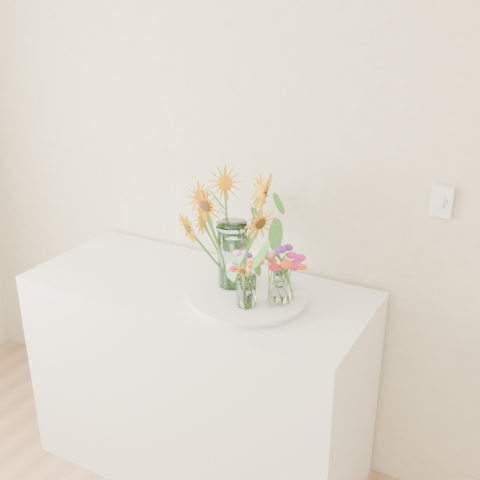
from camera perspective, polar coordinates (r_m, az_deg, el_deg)
The scene contains 10 objects.
counter at distance 2.67m, azimuth -3.84°, elevation -12.93°, with size 1.40×0.60×0.90m, color white.
tray at distance 2.30m, azimuth 0.78°, elevation -5.47°, with size 0.43×0.43×0.03m, color white.
mason_jar at distance 2.31m, azimuth -0.72°, elevation -1.42°, with size 0.11×0.11×0.26m, color #C8F9EF.
sunflower_bouquet at distance 2.27m, azimuth -0.73°, elevation 0.92°, with size 0.65×0.65×0.47m, color orange, non-canonical shape.
small_vase_a at distance 2.18m, azimuth 0.61°, elevation -4.89°, with size 0.07×0.07×0.12m, color white.
wildflower_posy_a at distance 2.16m, azimuth 0.61°, elevation -3.83°, with size 0.18×0.18×0.21m, color red, non-canonical shape.
small_vase_b at distance 2.21m, azimuth 3.76°, elevation -4.58°, with size 0.09×0.09×0.12m, color white, non-canonical shape.
wildflower_posy_b at distance 2.19m, azimuth 3.78°, elevation -3.53°, with size 0.22×0.22×0.21m, color red, non-canonical shape.
small_vase_c at distance 2.30m, azimuth 3.87°, elevation -3.76°, with size 0.06×0.06×0.10m, color white.
wildflower_posy_c at distance 2.28m, azimuth 3.90°, elevation -2.74°, with size 0.21×0.21×0.19m, color red, non-canonical shape.
Camera 1 is at (0.80, 0.10, 1.98)m, focal length 45.00 mm.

